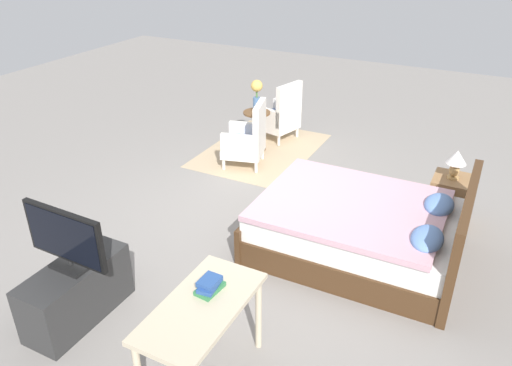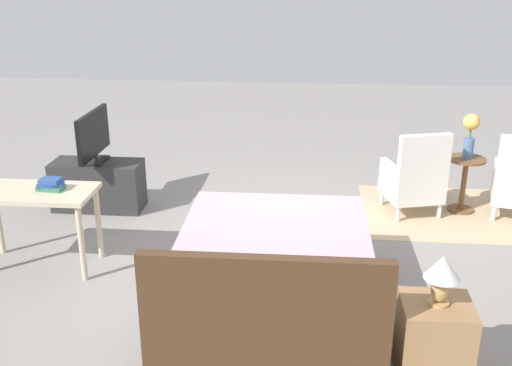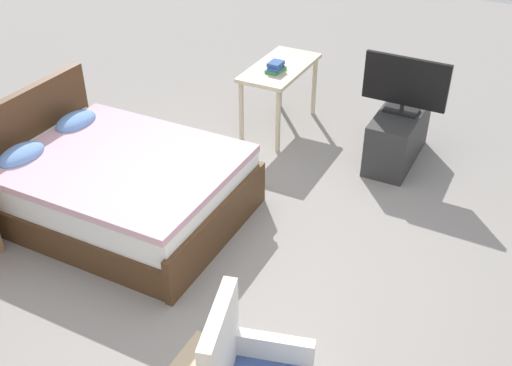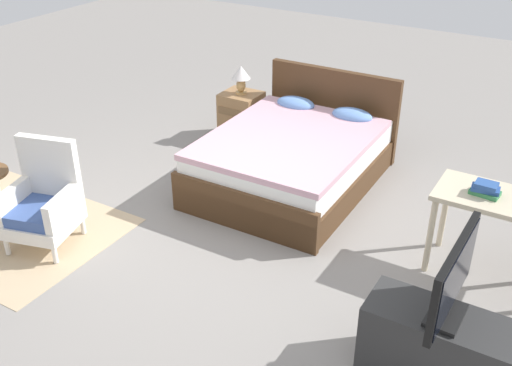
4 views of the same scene
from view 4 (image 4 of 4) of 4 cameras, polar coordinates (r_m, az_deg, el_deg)
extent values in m
plane|color=gray|center=(5.38, -2.11, -5.27)|extent=(16.00, 16.00, 0.00)
cube|color=tan|center=(6.00, -22.79, -3.77)|extent=(2.10, 1.50, 0.01)
cube|color=#472D19|center=(6.16, 3.44, 0.99)|extent=(1.50, 2.04, 0.28)
cube|color=white|center=(6.04, 3.51, 3.17)|extent=(1.44, 1.96, 0.24)
cube|color=#CC9EAD|center=(5.91, 3.19, 4.18)|extent=(1.48, 1.80, 0.06)
cube|color=#472D19|center=(6.82, 7.31, 6.84)|extent=(1.52, 0.09, 0.96)
cube|color=#472D19|center=(5.38, -1.37, -2.70)|extent=(1.52, 0.07, 0.40)
ellipsoid|color=#668ED1|center=(6.69, 3.80, 7.56)|extent=(0.44, 0.28, 0.14)
ellipsoid|color=#668ED1|center=(6.44, 9.14, 6.39)|extent=(0.44, 0.28, 0.14)
cylinder|color=white|center=(5.54, -22.63, -5.57)|extent=(0.04, 0.04, 0.16)
cylinder|color=white|center=(5.29, -18.61, -6.47)|extent=(0.04, 0.04, 0.16)
cylinder|color=white|center=(5.84, -20.06, -3.17)|extent=(0.04, 0.04, 0.16)
cylinder|color=white|center=(5.61, -16.16, -3.90)|extent=(0.04, 0.04, 0.16)
cube|color=white|center=(5.49, -19.61, -3.52)|extent=(0.66, 0.66, 0.12)
cube|color=#3D5693|center=(5.44, -19.80, -2.54)|extent=(0.61, 0.61, 0.10)
cube|color=white|center=(5.47, -18.98, 1.07)|extent=(0.54, 0.22, 0.64)
cube|color=white|center=(5.53, -21.96, -1.46)|extent=(0.20, 0.51, 0.26)
cube|color=white|center=(5.28, -17.82, -2.19)|extent=(0.20, 0.51, 0.26)
cube|color=#997047|center=(7.16, -1.40, 6.44)|extent=(0.44, 0.40, 0.56)
cube|color=brown|center=(6.96, -2.31, 6.73)|extent=(0.37, 0.01, 0.09)
cylinder|color=tan|center=(7.05, -1.43, 8.62)|extent=(0.13, 0.13, 0.02)
ellipsoid|color=tan|center=(7.02, -1.44, 9.31)|extent=(0.11, 0.11, 0.16)
cone|color=silver|center=(6.97, -1.45, 10.51)|extent=(0.22, 0.22, 0.15)
cube|color=#2D2D2D|center=(4.11, 17.00, -14.88)|extent=(0.96, 0.40, 0.53)
cube|color=black|center=(3.92, 17.59, -11.90)|extent=(0.21, 0.32, 0.03)
cylinder|color=black|center=(3.90, 17.68, -11.45)|extent=(0.04, 0.04, 0.05)
cube|color=black|center=(3.74, 18.27, -8.41)|extent=(0.06, 0.81, 0.47)
cube|color=black|center=(3.74, 18.64, -8.52)|extent=(0.02, 0.75, 0.42)
cylinder|color=beige|center=(5.00, 16.24, -4.84)|extent=(0.05, 0.05, 0.68)
cylinder|color=beige|center=(5.35, 17.50, -2.64)|extent=(0.05, 0.05, 0.68)
cube|color=beige|center=(4.94, 22.69, -1.57)|extent=(1.04, 0.52, 0.04)
cube|color=#337A47|center=(4.91, 20.96, -0.87)|extent=(0.23, 0.15, 0.03)
cube|color=#284C8E|center=(4.90, 21.02, -0.54)|extent=(0.22, 0.14, 0.03)
cube|color=#284C8E|center=(4.88, 21.09, -0.19)|extent=(0.17, 0.13, 0.04)
camera|label=1|loc=(6.18, 51.95, 19.33)|focal=35.00mm
camera|label=2|loc=(9.30, 15.37, 25.25)|focal=42.00mm
camera|label=3|loc=(5.99, -45.42, 22.43)|focal=42.00mm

